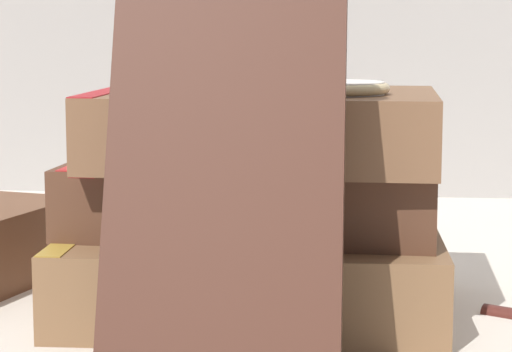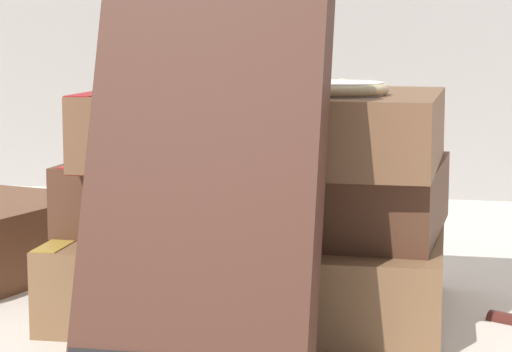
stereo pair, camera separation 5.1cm
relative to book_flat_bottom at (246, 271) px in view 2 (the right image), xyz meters
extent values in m
plane|color=beige|center=(0.00, -0.04, -0.02)|extent=(3.00, 3.00, 0.00)
cube|color=brown|center=(0.01, 0.00, 0.00)|extent=(0.19, 0.14, 0.04)
cube|color=olive|center=(-0.08, 0.00, 0.00)|extent=(0.01, 0.13, 0.04)
cube|color=#4C2D1E|center=(0.01, 0.01, 0.04)|extent=(0.19, 0.13, 0.03)
cube|color=#B22323|center=(-0.08, 0.02, 0.04)|extent=(0.02, 0.12, 0.04)
cube|color=brown|center=(0.01, 0.00, 0.07)|extent=(0.17, 0.12, 0.04)
cube|color=maroon|center=(-0.07, 0.00, 0.07)|extent=(0.01, 0.12, 0.04)
cube|color=#422319|center=(0.01, -0.10, 0.06)|extent=(0.09, 0.08, 0.16)
cylinder|color=white|center=(0.05, -0.02, 0.09)|extent=(0.05, 0.05, 0.01)
torus|color=tan|center=(0.05, -0.02, 0.09)|extent=(0.05, 0.05, 0.01)
sphere|color=tan|center=(0.05, 0.01, 0.09)|extent=(0.01, 0.01, 0.01)
torus|color=black|center=(-0.10, 0.12, -0.02)|extent=(0.05, 0.05, 0.00)
torus|color=black|center=(-0.05, 0.11, -0.02)|extent=(0.05, 0.05, 0.00)
cylinder|color=black|center=(-0.08, 0.12, -0.02)|extent=(0.02, 0.01, 0.00)
camera|label=1|loc=(0.06, -0.52, 0.12)|focal=75.00mm
camera|label=2|loc=(0.11, -0.51, 0.12)|focal=75.00mm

